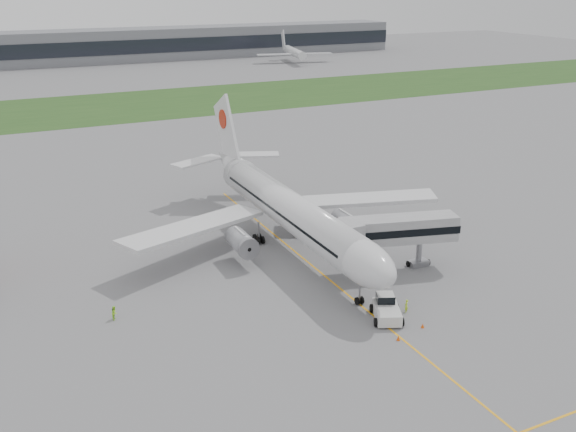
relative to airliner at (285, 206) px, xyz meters
name	(u,v)px	position (x,y,z in m)	size (l,w,h in m)	color
ground	(301,256)	(0.00, -4.87, -5.66)	(600.00, 600.00, 0.00)	gray
apron_markings	(318,271)	(0.00, -9.87, -5.66)	(70.00, 70.00, 0.04)	#FFA916
grass_strip	(117,106)	(0.00, 115.13, -5.65)	(600.00, 50.00, 0.02)	#254B1C
terminal_building	(63,48)	(0.00, 225.00, 1.34)	(320.00, 22.30, 14.00)	slate
airliner	(285,206)	(0.00, 0.00, 0.00)	(48.13, 53.95, 17.88)	silver
pushback_tug	(386,308)	(1.06, -23.78, -4.55)	(4.60, 5.38, 2.41)	silver
jet_bridge	(392,231)	(8.30, -13.76, -0.17)	(16.23, 7.13, 7.42)	#ADADAF
safety_cone_left	(398,338)	(-0.50, -28.42, -5.39)	(0.39, 0.39, 0.54)	#DE4C0B
safety_cone_right	(423,325)	(3.36, -27.42, -5.40)	(0.38, 0.38, 0.53)	#DE4C0B
ground_crew_near	(406,306)	(3.77, -23.77, -4.89)	(0.56, 0.37, 1.55)	#CAFB29
ground_crew_far	(115,313)	(-26.21, -11.14, -4.86)	(0.78, 0.61, 1.60)	#A7FD2A
distant_aircraft_right	(294,63)	(92.89, 185.73, -5.66)	(33.69, 29.73, 12.88)	silver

